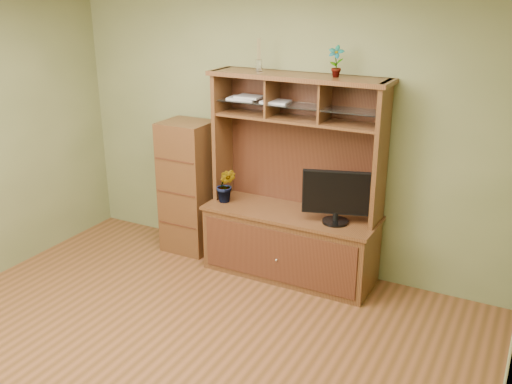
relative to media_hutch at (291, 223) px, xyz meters
The scene contains 8 objects.
room 1.93m from the media_hutch, 98.15° to the right, with size 4.54×4.04×2.74m.
media_hutch is the anchor object (origin of this frame).
monitor 0.60m from the media_hutch, 10.30° to the right, with size 0.59×0.23×0.48m.
orchid_plant 0.73m from the media_hutch, behind, with size 0.19×0.15×0.34m, color #32521C.
top_plant 1.55m from the media_hutch, 12.79° to the left, with size 0.14×0.09×0.26m, color #416F27.
reed_diffuser 1.54m from the media_hutch, 168.84° to the left, with size 0.06×0.06×0.29m.
magazines 1.21m from the media_hutch, 169.79° to the left, with size 0.61×0.23×0.04m.
side_cabinet 1.19m from the media_hutch, behind, with size 0.49×0.44×1.36m.
Camera 1 is at (2.24, -2.80, 2.63)m, focal length 40.00 mm.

